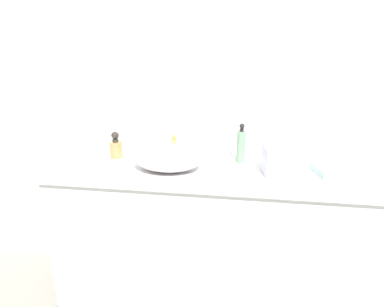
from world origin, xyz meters
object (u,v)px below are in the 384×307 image
(sink_basin, at_px, (168,158))
(folded_hand_towel, at_px, (338,170))
(tissue_box, at_px, (278,159))
(candle_jar, at_px, (76,160))
(lotion_bottle, at_px, (116,147))
(soap_dispenser, at_px, (241,146))

(sink_basin, relative_size, folded_hand_towel, 1.51)
(tissue_box, height_order, folded_hand_towel, tissue_box)
(tissue_box, height_order, candle_jar, tissue_box)
(sink_basin, xyz_separation_m, tissue_box, (0.56, 0.02, 0.01))
(lotion_bottle, bearing_deg, sink_basin, -22.37)
(folded_hand_towel, bearing_deg, candle_jar, -177.84)
(lotion_bottle, bearing_deg, candle_jar, -147.44)
(soap_dispenser, xyz_separation_m, folded_hand_towel, (0.50, -0.09, -0.08))
(candle_jar, distance_m, folded_hand_towel, 1.39)
(folded_hand_towel, bearing_deg, lotion_bottle, 176.76)
(lotion_bottle, height_order, candle_jar, lotion_bottle)
(candle_jar, relative_size, folded_hand_towel, 0.25)
(candle_jar, bearing_deg, lotion_bottle, 32.56)
(soap_dispenser, relative_size, candle_jar, 3.74)
(lotion_bottle, xyz_separation_m, tissue_box, (0.89, -0.12, 0.02))
(sink_basin, height_order, lotion_bottle, lotion_bottle)
(soap_dispenser, height_order, tissue_box, soap_dispenser)
(sink_basin, height_order, folded_hand_towel, sink_basin)
(candle_jar, height_order, folded_hand_towel, candle_jar)
(soap_dispenser, relative_size, tissue_box, 1.22)
(tissue_box, relative_size, candle_jar, 3.06)
(soap_dispenser, relative_size, lotion_bottle, 1.45)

